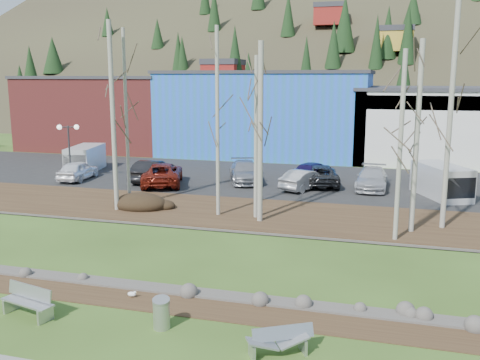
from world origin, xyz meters
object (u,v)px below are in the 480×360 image
(bench_damaged, at_px, (279,341))
(car_2, at_px, (163,174))
(car_7, at_px, (372,178))
(litter_bin, at_px, (162,315))
(van_grey, at_px, (84,159))
(car_6, at_px, (320,175))
(van_white, at_px, (443,181))
(seagull, at_px, (132,294))
(car_3, at_px, (245,172))
(car_5, at_px, (304,179))
(street_lamp, at_px, (69,137))
(car_0, at_px, (78,170))
(bench_intact, at_px, (28,301))
(car_1, at_px, (152,171))
(car_4, at_px, (308,173))

(bench_damaged, distance_m, car_2, 24.43)
(car_2, bearing_deg, car_7, 170.93)
(litter_bin, relative_size, van_grey, 0.18)
(van_grey, bearing_deg, car_6, -12.78)
(van_white, bearing_deg, bench_damaged, -129.81)
(seagull, distance_m, car_3, 21.10)
(seagull, distance_m, car_2, 19.67)
(bench_damaged, distance_m, car_6, 23.88)
(seagull, bearing_deg, car_5, 84.32)
(seagull, distance_m, street_lamp, 23.25)
(bench_damaged, distance_m, seagull, 6.31)
(car_0, height_order, car_3, car_3)
(bench_intact, xyz_separation_m, car_6, (6.45, 23.60, 0.36))
(bench_intact, height_order, car_5, car_5)
(car_3, xyz_separation_m, van_grey, (-13.77, 0.76, 0.27))
(car_0, bearing_deg, van_grey, -72.08)
(litter_bin, xyz_separation_m, van_grey, (-17.36, 23.64, 0.70))
(street_lamp, xyz_separation_m, car_1, (5.98, 1.31, -2.47))
(bench_damaged, xyz_separation_m, seagull, (-5.83, 2.42, -0.25))
(car_1, height_order, car_4, car_1)
(car_2, distance_m, car_5, 10.04)
(car_3, distance_m, van_grey, 13.80)
(street_lamp, height_order, car_2, street_lamp)
(car_1, relative_size, car_4, 1.04)
(car_0, xyz_separation_m, van_white, (25.72, 1.18, 0.31))
(street_lamp, bearing_deg, car_0, 12.10)
(car_7, bearing_deg, car_2, -168.68)
(bench_intact, relative_size, car_6, 0.40)
(car_1, distance_m, car_7, 15.80)
(bench_intact, height_order, street_lamp, street_lamp)
(car_3, height_order, car_7, car_3)
(litter_bin, height_order, car_4, car_4)
(seagull, bearing_deg, car_0, 130.08)
(litter_bin, xyz_separation_m, car_3, (-3.59, 22.88, 0.43))
(car_3, distance_m, car_7, 9.04)
(street_lamp, xyz_separation_m, van_white, (26.13, 1.46, -2.23))
(car_4, bearing_deg, seagull, -78.82)
(street_lamp, bearing_deg, car_2, -19.66)
(seagull, bearing_deg, car_1, 116.19)
(bench_intact, distance_m, street_lamp, 23.58)
(seagull, xyz_separation_m, car_4, (2.93, 21.46, 0.77))
(car_2, bearing_deg, litter_bin, 94.48)
(bench_damaged, distance_m, car_4, 24.05)
(car_4, distance_m, van_white, 9.14)
(street_lamp, bearing_deg, litter_bin, -72.92)
(street_lamp, bearing_deg, car_7, -14.40)
(car_7, xyz_separation_m, van_white, (4.44, -1.47, 0.31))
(seagull, bearing_deg, car_4, 85.25)
(street_lamp, height_order, car_1, street_lamp)
(car_7, bearing_deg, car_1, -173.09)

